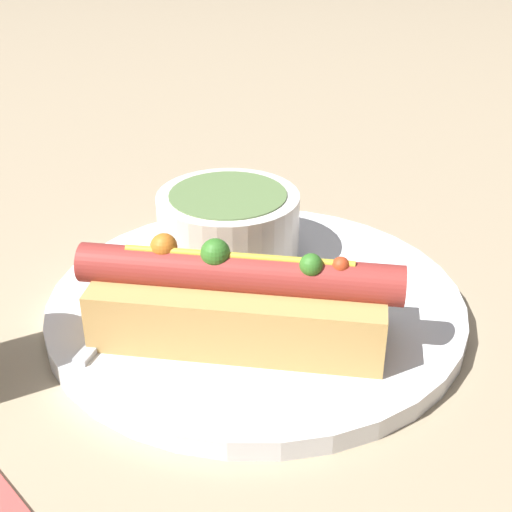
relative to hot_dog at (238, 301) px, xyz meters
name	(u,v)px	position (x,y,z in m)	size (l,w,h in m)	color
ground_plane	(256,312)	(-0.01, 0.05, -0.04)	(4.00, 4.00, 0.00)	tan
dinner_plate	(256,304)	(-0.01, 0.05, -0.03)	(0.28, 0.28, 0.01)	white
hot_dog	(238,301)	(0.00, 0.00, 0.00)	(0.19, 0.12, 0.07)	tan
soup_bowl	(228,223)	(-0.06, 0.09, 0.00)	(0.10, 0.10, 0.05)	silver
spoon	(165,261)	(-0.09, 0.05, -0.02)	(0.05, 0.17, 0.01)	#B7B7BC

